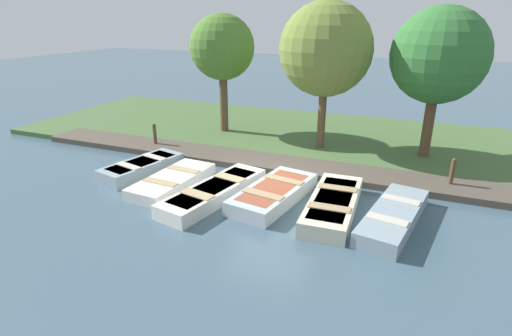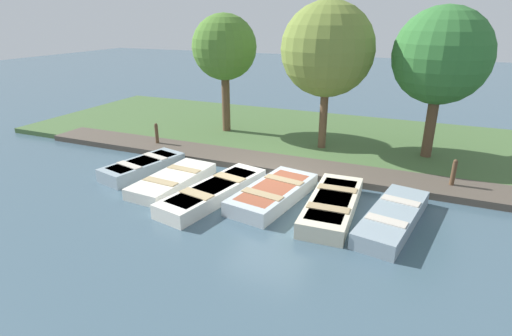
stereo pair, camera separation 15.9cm
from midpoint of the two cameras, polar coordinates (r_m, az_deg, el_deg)
name	(u,v)px [view 1 (the left image)]	position (r m, az deg, el deg)	size (l,w,h in m)	color
ground_plane	(270,186)	(11.69, 1.61, -2.56)	(80.00, 80.00, 0.00)	#425B6B
shore_bank	(313,137)	(16.16, 7.93, 4.36)	(8.00, 24.00, 0.19)	#476638
dock_walkway	(286,165)	(13.00, 4.03, 0.37)	(1.44, 19.02, 0.20)	#51473D
rowboat_0	(142,167)	(13.03, -16.31, 0.12)	(2.82, 1.61, 0.43)	#8C9EA8
rowboat_1	(173,181)	(11.87, -12.21, -1.77)	(2.93, 1.36, 0.35)	silver
rowboat_2	(214,192)	(10.87, -6.40, -3.40)	(3.69, 1.70, 0.41)	silver
rowboat_3	(274,193)	(10.72, 2.11, -3.62)	(3.14, 1.71, 0.41)	#B2BCC1
rowboat_4	(333,204)	(10.27, 10.51, -5.12)	(3.24, 1.21, 0.42)	beige
rowboat_5	(393,216)	(10.07, 18.61, -6.56)	(3.29, 1.52, 0.41)	#8C9EA8
mooring_post_near	(155,136)	(15.29, -14.52, 4.44)	(0.13, 0.13, 0.96)	brown
mooring_post_far	(452,174)	(12.47, 25.85, -0.81)	(0.13, 0.13, 0.96)	brown
park_tree_far_left	(222,48)	(16.12, -5.14, 16.68)	(2.51, 2.51, 4.77)	brown
park_tree_left	(326,50)	(14.03, 9.61, 16.31)	(3.13, 3.13, 5.17)	brown
park_tree_center	(439,56)	(14.12, 24.39, 14.33)	(3.00, 3.00, 4.99)	brown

